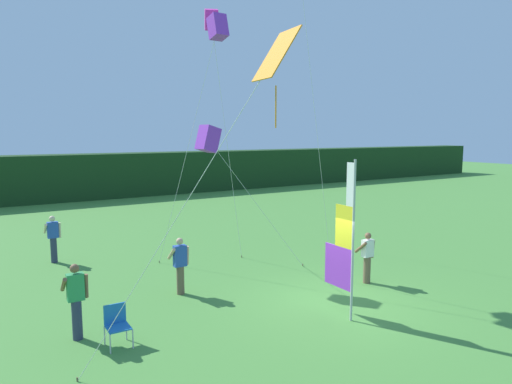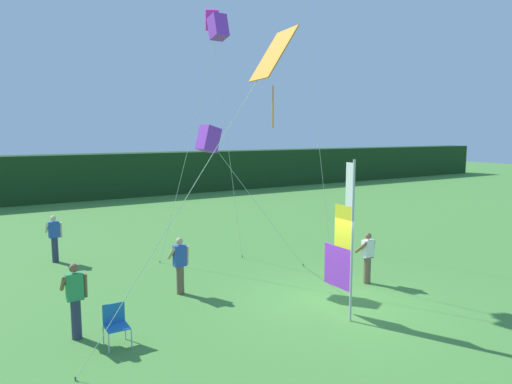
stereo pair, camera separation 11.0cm
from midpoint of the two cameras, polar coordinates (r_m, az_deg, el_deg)
ground_plane at (r=12.91m, az=9.74°, el=-13.65°), size 120.00×120.00×0.00m
distant_treeline at (r=34.54m, az=-18.21°, el=1.96°), size 80.00×2.40×3.15m
banner_flag at (r=11.58m, az=10.71°, el=-6.23°), size 0.06×1.03×3.99m
person_near_banner at (r=11.22m, az=-21.79°, el=-12.31°), size 0.55×0.48×1.74m
person_mid_field at (r=13.43m, az=-9.68°, el=-8.87°), size 0.55×0.48×1.65m
person_far_left at (r=14.59m, az=13.49°, el=-7.80°), size 0.55×0.48×1.59m
person_far_right at (r=17.91m, az=-24.13°, el=-5.22°), size 0.55×0.48×1.70m
folding_chair at (r=10.80m, az=-17.25°, el=-15.26°), size 0.51×0.51×0.89m
kite_orange_diamond_0 at (r=7.87m, az=1.11°, el=15.12°), size 3.34×2.53×6.34m
kite_purple_box_1 at (r=14.81m, az=-6.17°, el=6.56°), size 3.52×1.35×4.88m
kite_purple_box_2 at (r=15.55m, az=-5.04°, el=19.69°), size 1.79×2.16×8.38m
kite_magenta_box_3 at (r=16.31m, az=-5.77°, el=20.42°), size 1.55×0.74×8.73m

